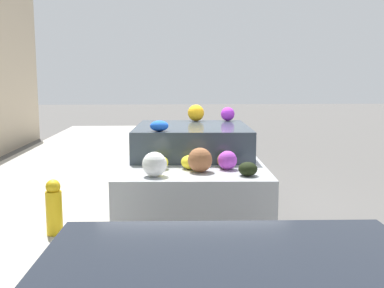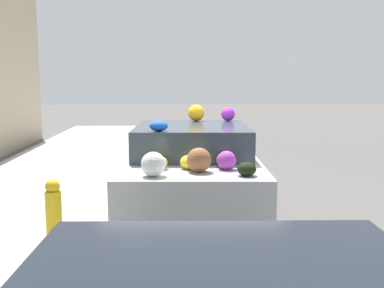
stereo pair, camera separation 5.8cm
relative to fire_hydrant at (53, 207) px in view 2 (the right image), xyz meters
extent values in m
plane|color=#565451|center=(1.18, -1.76, -0.46)|extent=(60.00, 60.00, 0.00)
cube|color=#B2ADA3|center=(1.18, 0.94, -0.40)|extent=(24.00, 3.20, 0.12)
cylinder|color=gold|center=(0.00, 0.00, -0.07)|extent=(0.20, 0.20, 0.55)
sphere|color=gold|center=(0.00, 0.00, 0.26)|extent=(0.18, 0.18, 0.18)
cube|color=#B7BABF|center=(1.18, -1.78, 0.16)|extent=(3.98, 1.99, 0.65)
cube|color=#333D47|center=(1.02, -1.77, 0.70)|extent=(1.82, 1.69, 0.42)
cylinder|color=black|center=(2.42, -0.98, -0.16)|extent=(0.62, 0.20, 0.61)
cylinder|color=black|center=(2.35, -2.67, -0.16)|extent=(0.62, 0.20, 0.61)
cylinder|color=black|center=(0.00, -0.89, -0.16)|extent=(0.62, 0.20, 0.61)
cylinder|color=black|center=(-0.07, -2.58, -0.16)|extent=(0.62, 0.20, 0.61)
sphere|color=gold|center=(1.72, -1.87, 1.04)|extent=(0.34, 0.34, 0.26)
sphere|color=#95523A|center=(2.18, -1.25, 0.59)|extent=(0.27, 0.27, 0.20)
ellipsoid|color=pink|center=(2.86, -1.54, 0.60)|extent=(0.32, 0.42, 0.23)
ellipsoid|color=blue|center=(0.33, -1.31, 0.98)|extent=(0.25, 0.28, 0.14)
sphere|color=purple|center=(-0.14, -2.15, 0.60)|extent=(0.33, 0.33, 0.23)
sphere|color=white|center=(2.36, -1.25, 0.57)|extent=(0.17, 0.17, 0.16)
ellipsoid|color=purple|center=(2.86, -1.29, 0.58)|extent=(0.29, 0.26, 0.18)
sphere|color=white|center=(-0.49, -1.27, 0.63)|extent=(0.34, 0.34, 0.28)
sphere|color=purple|center=(1.73, -2.39, 1.02)|extent=(0.27, 0.27, 0.22)
sphere|color=brown|center=(-0.28, -1.80, 0.63)|extent=(0.39, 0.39, 0.29)
ellipsoid|color=yellow|center=(-0.10, -1.32, 0.57)|extent=(0.29, 0.30, 0.17)
sphere|color=brown|center=(-0.01, -2.13, 0.58)|extent=(0.25, 0.25, 0.19)
sphere|color=blue|center=(2.55, -1.88, 0.60)|extent=(0.32, 0.32, 0.23)
ellipsoid|color=yellow|center=(-0.10, -1.69, 0.57)|extent=(0.33, 0.32, 0.17)
sphere|color=black|center=(2.62, -2.25, 0.62)|extent=(0.35, 0.35, 0.26)
ellipsoid|color=black|center=(-0.51, -2.33, 0.57)|extent=(0.25, 0.24, 0.16)
camera|label=1|loc=(-5.48, -1.44, 1.58)|focal=42.00mm
camera|label=2|loc=(-5.49, -1.50, 1.58)|focal=42.00mm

